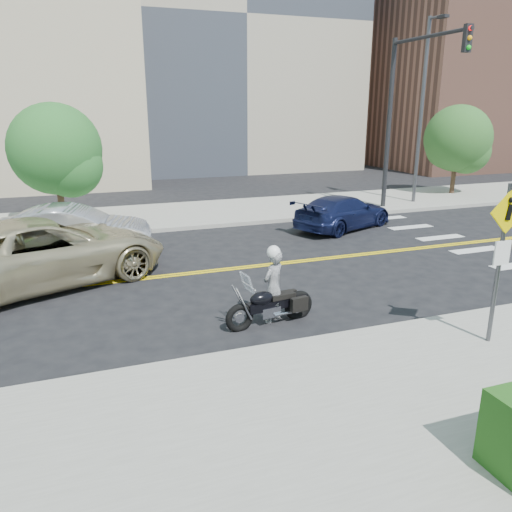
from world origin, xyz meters
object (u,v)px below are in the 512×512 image
at_px(motorcyclist, 273,284).
at_px(suv, 44,252).
at_px(parked_car_silver, 73,231).
at_px(parked_car_blue, 343,212).
at_px(pedestrian_sign, 502,249).
at_px(motorcycle, 271,297).

height_order(motorcyclist, suv, suv).
relative_size(suv, parked_car_silver, 1.34).
relative_size(suv, parked_car_blue, 1.44).
bearing_deg(pedestrian_sign, motorcyclist, 143.14).
bearing_deg(motorcycle, parked_car_silver, 110.92).
distance_m(suv, parked_car_silver, 2.67).
bearing_deg(pedestrian_sign, suv, 140.07).
relative_size(pedestrian_sign, parked_car_silver, 0.64).
distance_m(motorcycle, parked_car_blue, 9.16).
bearing_deg(motorcycle, motorcyclist, 37.37).
relative_size(motorcyclist, parked_car_blue, 0.39).
bearing_deg(parked_car_blue, parked_car_silver, 68.68).
distance_m(parked_car_silver, parked_car_blue, 9.58).
bearing_deg(parked_car_blue, pedestrian_sign, 143.82).
xyz_separation_m(suv, parked_car_blue, (10.29, 2.86, -0.24)).
bearing_deg(motorcycle, pedestrian_sign, -43.53).
bearing_deg(motorcycle, suv, 128.41).
relative_size(parked_car_silver, parked_car_blue, 1.07).
distance_m(motorcycle, parked_car_silver, 7.86).
height_order(motorcyclist, motorcycle, motorcyclist).
xyz_separation_m(pedestrian_sign, suv, (-8.06, 6.74, -1.09)).
bearing_deg(suv, pedestrian_sign, -151.75).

